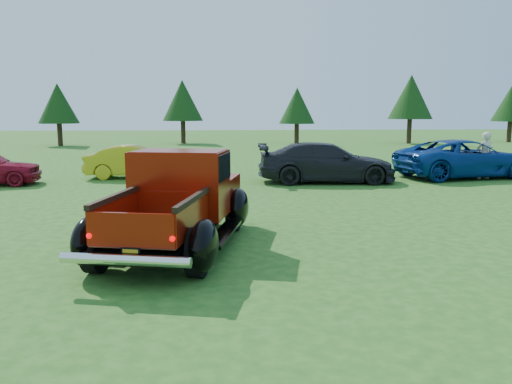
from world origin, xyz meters
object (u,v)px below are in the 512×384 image
tree_east (411,97)px  show_car_yellow (136,162)px  tree_mid_left (183,101)px  show_car_blue (465,159)px  spectator (484,155)px  show_car_grey (326,163)px  tree_west (58,104)px  tree_mid_right (297,106)px  tree_far_east (512,103)px  pickup_truck (181,200)px

tree_east → show_car_yellow: bearing=-133.4°
tree_mid_left → show_car_blue: bearing=-61.1°
show_car_yellow → spectator: spectator is taller
show_car_yellow → show_car_blue: size_ratio=0.72×
tree_mid_left → show_car_grey: 23.88m
tree_east → show_car_yellow: (-18.50, -19.56, -3.03)m
tree_mid_left → show_car_yellow: size_ratio=1.32×
tree_west → show_car_yellow: tree_west is taller
tree_east → spectator: (-5.35, -20.92, -2.77)m
tree_mid_right → show_car_blue: tree_mid_right is taller
show_car_grey → show_car_blue: 5.67m
tree_mid_right → show_car_grey: bearing=-96.5°
tree_west → tree_mid_left: size_ratio=0.92×
show_car_yellow → tree_far_east: bearing=-53.2°
tree_east → tree_west: bearing=-178.9°
tree_mid_left → tree_east: (18.00, -1.50, 0.27)m
pickup_truck → show_car_blue: 13.61m
tree_mid_left → pickup_truck: bearing=-86.6°
pickup_truck → show_car_blue: bearing=53.5°
tree_mid_right → tree_far_east: 18.01m
tree_east → tree_mid_left: bearing=175.2°
tree_mid_left → tree_mid_right: bearing=-6.3°
tree_west → tree_far_east: (36.00, 1.50, 0.14)m
tree_mid_right → pickup_truck: (-7.15, -29.91, -2.12)m
tree_mid_right → show_car_yellow: 22.32m
tree_far_east → show_car_blue: tree_far_east is taller
tree_mid_right → tree_west: bearing=-176.8°
tree_mid_right → show_car_yellow: bearing=-115.3°
pickup_truck → spectator: (10.80, 8.50, 0.03)m
tree_far_east → show_car_yellow: tree_far_east is taller
tree_east → show_car_yellow: 27.09m
show_car_grey → show_car_blue: bearing=-78.1°
tree_west → tree_far_east: 36.03m
tree_mid_left → spectator: tree_mid_left is taller
tree_mid_left → tree_mid_right: 9.06m
tree_east → spectator: bearing=-104.4°
tree_west → show_car_grey: 26.07m
tree_far_east → pickup_truck: 39.54m
pickup_truck → show_car_yellow: bearing=115.9°
pickup_truck → spectator: bearing=50.7°
tree_mid_right → spectator: bearing=-80.3°
tree_west → tree_east: size_ratio=0.85×
show_car_yellow → show_car_blue: bearing=-94.1°
show_car_yellow → show_car_grey: 7.22m
tree_mid_left → tree_mid_right: size_ratio=1.14×
tree_east → tree_far_east: (9.00, 1.00, -0.41)m
tree_east → tree_far_east: size_ratio=1.12×
tree_west → pickup_truck: (10.85, -28.91, -2.26)m
tree_mid_left → show_car_grey: size_ratio=1.02×
tree_mid_right → show_car_yellow: tree_mid_right is taller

